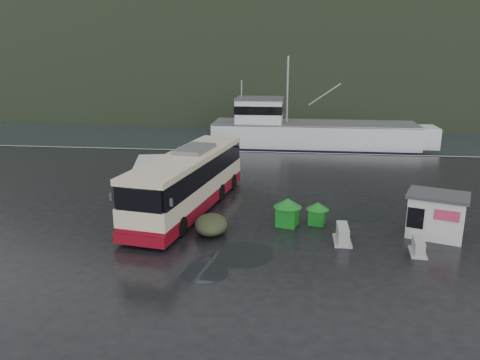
# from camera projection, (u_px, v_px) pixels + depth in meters

# --- Properties ---
(ground) EXTENTS (160.00, 160.00, 0.00)m
(ground) POSITION_uv_depth(u_px,v_px,m) (238.00, 225.00, 26.29)
(ground) COLOR black
(ground) RESTS_ON ground
(harbor_water) EXTENTS (300.00, 180.00, 0.02)m
(harbor_water) POSITION_uv_depth(u_px,v_px,m) (285.00, 87.00, 131.66)
(harbor_water) COLOR black
(harbor_water) RESTS_ON ground
(quay_edge) EXTENTS (160.00, 0.60, 1.50)m
(quay_edge) POSITION_uv_depth(u_px,v_px,m) (263.00, 152.00, 45.45)
(quay_edge) COLOR #999993
(quay_edge) RESTS_ON ground
(headland) EXTENTS (780.00, 540.00, 570.00)m
(headland) POSITION_uv_depth(u_px,v_px,m) (309.00, 69.00, 264.64)
(headland) COLOR black
(headland) RESTS_ON ground
(coach_bus) EXTENTS (5.37, 13.54, 3.73)m
(coach_bus) POSITION_uv_depth(u_px,v_px,m) (190.00, 209.00, 29.02)
(coach_bus) COLOR beige
(coach_bus) RESTS_ON ground
(white_van) EXTENTS (3.45, 6.45, 2.56)m
(white_van) POSITION_uv_depth(u_px,v_px,m) (152.00, 201.00, 30.44)
(white_van) COLOR silver
(white_van) RESTS_ON ground
(waste_bin_left) EXTENTS (1.38, 1.38, 1.58)m
(waste_bin_left) POSITION_uv_depth(u_px,v_px,m) (287.00, 225.00, 26.23)
(waste_bin_left) COLOR #136A19
(waste_bin_left) RESTS_ON ground
(waste_bin_right) EXTENTS (1.11, 1.11, 1.28)m
(waste_bin_right) POSITION_uv_depth(u_px,v_px,m) (317.00, 224.00, 26.43)
(waste_bin_right) COLOR #136A19
(waste_bin_right) RESTS_ON ground
(dome_tent) EXTENTS (2.06, 2.67, 0.97)m
(dome_tent) POSITION_uv_depth(u_px,v_px,m) (211.00, 233.00, 25.12)
(dome_tent) COLOR #313821
(dome_tent) RESTS_ON ground
(ticket_kiosk) EXTENTS (3.58, 3.15, 2.33)m
(ticket_kiosk) POSITION_uv_depth(u_px,v_px,m) (434.00, 236.00, 24.72)
(ticket_kiosk) COLOR silver
(ticket_kiosk) RESTS_ON ground
(jersey_barrier_a) EXTENTS (0.87, 1.73, 0.86)m
(jersey_barrier_a) POSITION_uv_depth(u_px,v_px,m) (342.00, 242.00, 23.95)
(jersey_barrier_a) COLOR #999993
(jersey_barrier_a) RESTS_ON ground
(jersey_barrier_b) EXTENTS (0.88, 1.57, 0.75)m
(jersey_barrier_b) POSITION_uv_depth(u_px,v_px,m) (445.00, 236.00, 24.76)
(jersey_barrier_b) COLOR #999993
(jersey_barrier_b) RESTS_ON ground
(jersey_barrier_c) EXTENTS (0.89, 1.53, 0.73)m
(jersey_barrier_c) POSITION_uv_depth(u_px,v_px,m) (418.00, 253.00, 22.56)
(jersey_barrier_c) COLOR #999993
(jersey_barrier_c) RESTS_ON ground
(fishing_trawler) EXTENTS (26.07, 5.82, 10.42)m
(fishing_trawler) POSITION_uv_depth(u_px,v_px,m) (313.00, 140.00, 51.70)
(fishing_trawler) COLOR silver
(fishing_trawler) RESTS_ON ground
(puddles) EXTENTS (10.15, 10.83, 0.01)m
(puddles) POSITION_uv_depth(u_px,v_px,m) (276.00, 244.00, 23.66)
(puddles) COLOR black
(puddles) RESTS_ON ground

